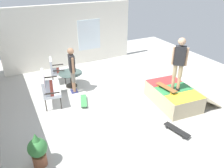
{
  "coord_description": "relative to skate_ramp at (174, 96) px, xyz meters",
  "views": [
    {
      "loc": [
        -5.85,
        3.27,
        4.04
      ],
      "look_at": [
        -0.13,
        0.35,
        0.7
      ],
      "focal_mm": 35.2,
      "sensor_mm": 36.0,
      "label": 1
    }
  ],
  "objects": [
    {
      "name": "skateboard_on_ramp",
      "position": [
        0.04,
        0.33,
        0.38
      ],
      "size": [
        0.82,
        0.29,
        0.1
      ],
      "color": "brown",
      "rests_on": "skate_ramp"
    },
    {
      "name": "house_facade",
      "position": [
        4.92,
        1.96,
        1.09
      ],
      "size": [
        0.23,
        6.0,
        2.77
      ],
      "color": "white",
      "rests_on": "ground_plane"
    },
    {
      "name": "ground_plane",
      "position": [
        1.12,
        1.47,
        -0.34
      ],
      "size": [
        12.0,
        12.0,
        0.1
      ],
      "primitive_type": "cube",
      "color": "beige"
    },
    {
      "name": "skateboard_spare",
      "position": [
        -1.24,
        0.93,
        -0.21
      ],
      "size": [
        0.82,
        0.36,
        0.1
      ],
      "color": "black",
      "rests_on": "ground_plane"
    },
    {
      "name": "skate_ramp",
      "position": [
        0.0,
        0.0,
        0.0
      ],
      "size": [
        1.95,
        2.12,
        0.58
      ],
      "color": "tan",
      "rests_on": "ground_plane"
    },
    {
      "name": "patio_bench",
      "position": [
        2.01,
        3.71,
        0.33
      ],
      "size": [
        1.33,
        0.77,
        1.02
      ],
      "color": "#2D2823",
      "rests_on": "ground_plane"
    },
    {
      "name": "person_skater",
      "position": [
        -0.06,
        0.04,
        1.29
      ],
      "size": [
        0.37,
        0.37,
        1.71
      ],
      "color": "black",
      "rests_on": "skate_ramp"
    },
    {
      "name": "patio_chair_near_house",
      "position": [
        3.33,
        3.14,
        0.32
      ],
      "size": [
        0.71,
        0.66,
        1.02
      ],
      "color": "#2D2823",
      "rests_on": "ground_plane"
    },
    {
      "name": "potted_plant",
      "position": [
        -0.68,
        4.55,
        0.18
      ],
      "size": [
        0.44,
        0.44,
        0.92
      ],
      "color": "brown",
      "rests_on": "ground_plane"
    },
    {
      "name": "patio_table",
      "position": [
        2.76,
        2.7,
        0.11
      ],
      "size": [
        0.9,
        0.9,
        0.57
      ],
      "color": "#2D2823",
      "rests_on": "ground_plane"
    },
    {
      "name": "skateboard_by_bench",
      "position": [
        1.39,
        2.7,
        -0.21
      ],
      "size": [
        0.82,
        0.44,
        0.1
      ],
      "color": "#3F8C4C",
      "rests_on": "ground_plane"
    },
    {
      "name": "person_watching",
      "position": [
        2.29,
        2.75,
        0.7
      ],
      "size": [
        0.48,
        0.27,
        1.7
      ],
      "color": "navy",
      "rests_on": "ground_plane"
    }
  ]
}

